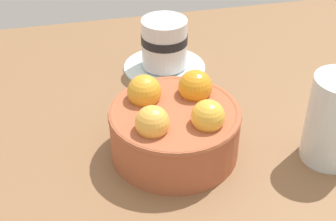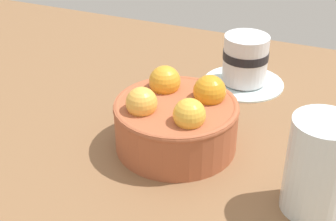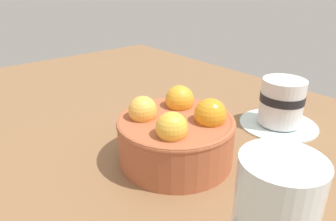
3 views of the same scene
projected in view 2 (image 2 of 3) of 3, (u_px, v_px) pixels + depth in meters
The scene contains 4 objects.
ground_plane at pixel (176, 157), 66.48cm from camera, with size 136.41×84.59×3.89cm, color brown.
terracotta_bowl at pixel (176, 119), 63.41cm from camera, with size 16.48×16.48×9.73cm.
coffee_cup at pixel (245, 63), 79.15cm from camera, with size 13.49×13.49×8.56cm.
water_glass at pixel (318, 166), 51.93cm from camera, with size 7.09×7.09×11.55cm, color silver.
Camera 2 is at (-20.34, 49.96, 37.46)cm, focal length 51.35 mm.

